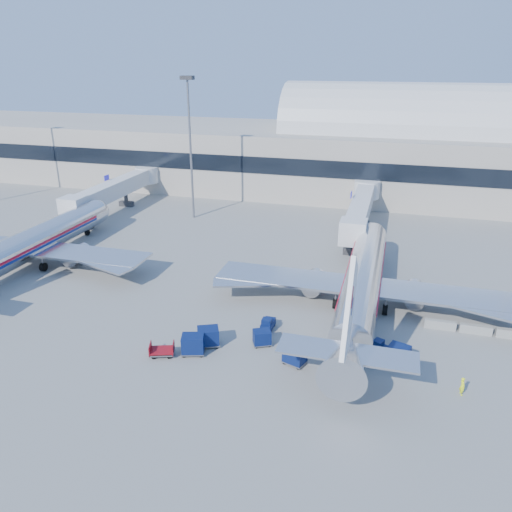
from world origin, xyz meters
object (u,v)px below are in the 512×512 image
(tug_left, at_px, (268,324))
(mast_west, at_px, (190,128))
(barrier_mid, at_px, (476,329))
(cart_train_c, at_px, (193,344))
(cart_solo_far, at_px, (399,354))
(tug_right, at_px, (382,348))
(cart_open_red, at_px, (162,351))
(tug_lead, at_px, (299,346))
(airliner_mid, at_px, (28,245))
(airliner_main, at_px, (362,283))
(jetbridge_mid, at_px, (118,188))
(cart_train_b, at_px, (208,336))
(cart_train_a, at_px, (262,337))
(cart_solo_near, at_px, (295,355))
(barrier_near, at_px, (440,325))
(jetbridge_near, at_px, (361,206))
(ramp_worker, at_px, (462,386))

(tug_left, bearing_deg, mast_west, 34.44)
(barrier_mid, height_order, cart_train_c, cart_train_c)
(barrier_mid, bearing_deg, cart_solo_far, -134.74)
(tug_right, distance_m, cart_train_c, 17.13)
(cart_solo_far, bearing_deg, cart_open_red, -147.92)
(barrier_mid, relative_size, tug_lead, 1.44)
(airliner_mid, xyz_separation_m, tug_right, (44.65, -8.85, -2.31))
(barrier_mid, distance_m, tug_lead, 17.83)
(airliner_main, height_order, cart_solo_far, airliner_main)
(tug_left, height_order, cart_open_red, tug_left)
(jetbridge_mid, bearing_deg, cart_open_red, -55.54)
(tug_lead, distance_m, cart_solo_far, 8.83)
(barrier_mid, bearing_deg, cart_train_b, -159.18)
(cart_train_a, xyz_separation_m, cart_solo_near, (3.59, -2.22, 0.11))
(barrier_mid, relative_size, cart_solo_far, 1.35)
(tug_left, bearing_deg, barrier_near, -72.35)
(barrier_near, distance_m, barrier_mid, 3.30)
(jetbridge_near, distance_m, mast_west, 29.67)
(cart_solo_near, bearing_deg, jetbridge_mid, 154.98)
(cart_train_c, relative_size, cart_solo_near, 1.07)
(jetbridge_near, xyz_separation_m, mast_west, (-27.60, -0.81, 10.86))
(jetbridge_near, distance_m, tug_left, 34.37)
(cart_train_b, bearing_deg, airliner_mid, 133.34)
(airliner_main, height_order, barrier_near, airliner_main)
(airliner_mid, height_order, cart_train_c, airliner_mid)
(tug_right, height_order, cart_solo_far, cart_solo_far)
(cart_open_red, bearing_deg, airliner_mid, 131.59)
(cart_solo_near, bearing_deg, tug_right, 45.73)
(airliner_main, xyz_separation_m, tug_right, (2.65, -8.85, -2.31))
(tug_right, relative_size, cart_solo_near, 1.01)
(barrier_mid, height_order, ramp_worker, ramp_worker)
(tug_right, bearing_deg, airliner_main, 129.67)
(tug_right, bearing_deg, cart_train_b, -146.52)
(cart_solo_far, bearing_deg, tug_left, -171.56)
(tug_lead, height_order, tug_right, tug_right)
(mast_west, relative_size, cart_train_a, 10.86)
(airliner_main, bearing_deg, cart_train_c, -135.90)
(cart_train_c, height_order, cart_open_red, cart_train_c)
(airliner_main, bearing_deg, tug_lead, -114.01)
(airliner_mid, bearing_deg, cart_train_a, -16.90)
(cart_train_a, relative_size, ramp_worker, 1.33)
(jetbridge_near, bearing_deg, cart_train_c, -106.08)
(airliner_main, distance_m, cart_solo_far, 10.78)
(tug_right, height_order, tug_left, tug_left)
(tug_lead, distance_m, cart_train_a, 3.57)
(jetbridge_near, distance_m, cart_train_c, 41.45)
(airliner_main, bearing_deg, tug_right, -73.34)
(cart_train_b, bearing_deg, cart_train_a, -7.36)
(tug_left, relative_size, ramp_worker, 1.37)
(ramp_worker, bearing_deg, cart_solo_near, 70.19)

